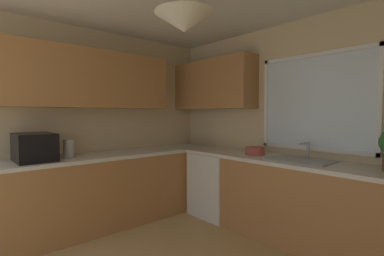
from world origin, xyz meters
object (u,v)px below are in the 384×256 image
(microwave, at_px, (34,147))
(sink_assembly, at_px, (301,160))
(dishwasher, at_px, (218,184))
(bowl, at_px, (255,151))
(kettle, at_px, (69,149))

(microwave, relative_size, sink_assembly, 0.75)
(dishwasher, bearing_deg, bowl, 2.95)
(microwave, relative_size, kettle, 2.33)
(dishwasher, xyz_separation_m, microwave, (-0.66, -2.08, 0.61))
(kettle, height_order, bowl, kettle)
(dishwasher, bearing_deg, sink_assembly, 1.78)
(microwave, xyz_separation_m, kettle, (0.02, 0.34, -0.04))
(microwave, bearing_deg, bowl, 59.52)
(microwave, height_order, bowl, microwave)
(microwave, height_order, sink_assembly, microwave)
(kettle, xyz_separation_m, bowl, (1.22, 1.77, -0.06))
(kettle, height_order, sink_assembly, kettle)
(kettle, distance_m, sink_assembly, 2.53)
(microwave, height_order, kettle, microwave)
(microwave, distance_m, bowl, 2.45)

